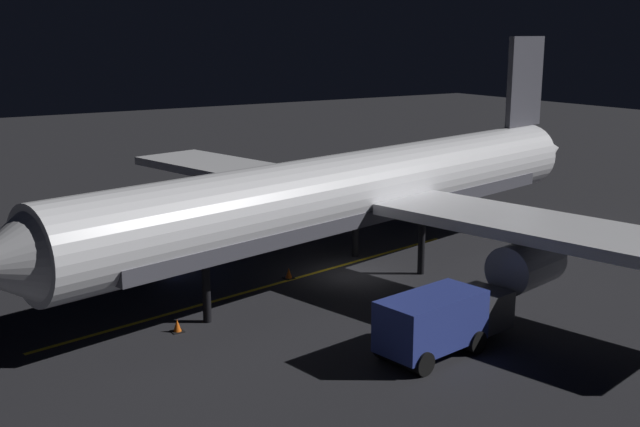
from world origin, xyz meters
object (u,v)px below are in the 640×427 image
object	(u,v)px
ground_crew_worker	(158,257)
traffic_cone_near_right	(289,274)
airliner	(362,192)
traffic_cone_near_left	(177,326)
catering_truck	(442,321)
baggage_truck	(104,247)

from	to	relation	value
ground_crew_worker	traffic_cone_near_right	bearing A→B (deg)	-129.61
airliner	traffic_cone_near_right	xyz separation A→B (m)	(1.22, 3.62, -4.02)
airliner	traffic_cone_near_left	xyz separation A→B (m)	(-2.51, 11.21, -4.02)
traffic_cone_near_left	traffic_cone_near_right	bearing A→B (deg)	-63.82
ground_crew_worker	traffic_cone_near_right	xyz separation A→B (m)	(-4.30, -5.20, -0.64)
catering_truck	traffic_cone_near_left	xyz separation A→B (m)	(7.50, 7.78, -1.00)
airliner	traffic_cone_near_left	distance (m)	12.17
airliner	baggage_truck	distance (m)	13.61
ground_crew_worker	airliner	bearing A→B (deg)	-122.04
baggage_truck	ground_crew_worker	size ratio (longest dim) A/B	3.67
ground_crew_worker	traffic_cone_near_left	size ratio (longest dim) A/B	3.16
baggage_truck	traffic_cone_near_left	bearing A→B (deg)	178.72
airliner	ground_crew_worker	size ratio (longest dim) A/B	23.07
airliner	ground_crew_worker	world-z (taller)	airliner
ground_crew_worker	traffic_cone_near_right	size ratio (longest dim) A/B	3.16
catering_truck	traffic_cone_near_right	distance (m)	11.28
ground_crew_worker	baggage_truck	bearing A→B (deg)	48.16
traffic_cone_near_left	traffic_cone_near_right	xyz separation A→B (m)	(3.73, -7.58, 0.00)
airliner	ground_crew_worker	distance (m)	10.95
catering_truck	traffic_cone_near_right	xyz separation A→B (m)	(11.23, 0.20, -1.00)
catering_truck	ground_crew_worker	world-z (taller)	catering_truck
baggage_truck	ground_crew_worker	bearing A→B (deg)	-131.84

